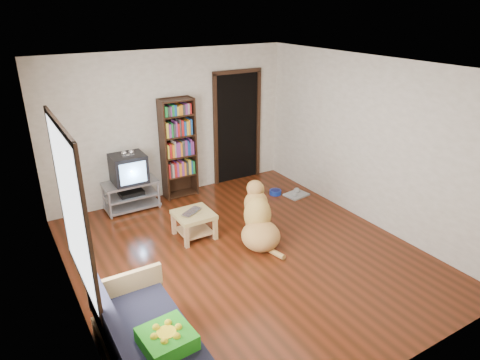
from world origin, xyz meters
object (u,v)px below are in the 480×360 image
dog_bowl (275,192)px  tv_stand (131,194)px  bookshelf (178,143)px  sofa (151,356)px  coffee_table (194,220)px  green_cushion (167,339)px  grey_rag (296,195)px  crt_tv (128,168)px  laptop (194,213)px  dog (259,221)px

dog_bowl → tv_stand: 2.60m
bookshelf → sofa: (-1.92, -3.72, -0.74)m
coffee_table → green_cushion: bearing=-120.4°
green_cushion → grey_rag: 4.54m
dog_bowl → crt_tv: 2.69m
sofa → coffee_table: 2.66m
dog_bowl → sofa: bearing=-140.5°
laptop → crt_tv: 1.60m
tv_stand → crt_tv: size_ratio=1.55×
laptop → dog_bowl: size_ratio=1.63×
dog_bowl → grey_rag: 0.39m
tv_stand → crt_tv: crt_tv is taller
green_cushion → coffee_table: size_ratio=0.81×
crt_tv → sofa: bearing=-104.9°
grey_rag → tv_stand: size_ratio=0.44×
grey_rag → sofa: bearing=-145.3°
crt_tv → bookshelf: (0.95, 0.07, 0.26)m
tv_stand → crt_tv: (0.00, 0.02, 0.47)m
dog_bowl → dog: (-1.20, -1.25, 0.29)m
green_cushion → coffee_table: bearing=55.0°
bookshelf → laptop: bearing=-105.9°
dog_bowl → coffee_table: bearing=-162.1°
sofa → crt_tv: bearing=75.1°
dog_bowl → tv_stand: size_ratio=0.24×
grey_rag → dog_bowl: bearing=140.2°
coffee_table → dog: dog is taller
green_cushion → crt_tv: crt_tv is taller
green_cushion → dog_bowl: (3.32, 2.95, -0.45)m
dog → sofa: bearing=-144.6°
dog_bowl → green_cushion: bearing=-138.3°
dog_bowl → crt_tv: bearing=161.8°
crt_tv → coffee_table: bearing=-70.6°
coffee_table → crt_tv: bearing=109.4°
green_cushion → coffee_table: (1.36, 2.32, -0.21)m
bookshelf → crt_tv: bearing=-175.7°
dog → tv_stand: bearing=121.9°
crt_tv → dog: bearing=-58.4°
crt_tv → tv_stand: bearing=-90.0°
laptop → crt_tv: bearing=78.6°
tv_stand → sofa: bearing=-105.0°
green_cushion → sofa: bearing=133.2°
laptop → sofa: sofa is taller
grey_rag → bookshelf: bookshelf is taller
tv_stand → bookshelf: size_ratio=0.50×
laptop → sofa: 2.64m
coffee_table → sofa: bearing=-123.9°
green_cushion → coffee_table: 2.70m
dog_bowl → grey_rag: dog_bowl is taller
green_cushion → dog_bowl: bearing=37.0°
dog_bowl → dog: 1.76m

